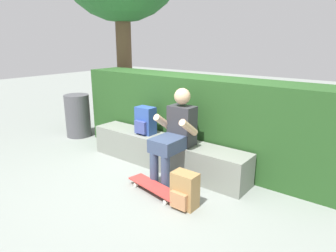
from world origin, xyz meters
The scene contains 8 objects.
ground_plane centered at (0.00, 0.00, 0.00)m, with size 24.00×24.00×0.00m, color gray.
bench_main centered at (0.00, 0.34, 0.22)m, with size 2.52×0.42×0.44m.
person_skater centered at (0.34, 0.14, 0.64)m, with size 0.49×0.62×1.19m.
skateboard_near_person centered at (0.39, -0.34, 0.07)m, with size 0.82×0.33×0.09m.
backpack_on_bench centered at (-0.36, 0.33, 0.63)m, with size 0.28×0.23×0.40m.
backpack_on_ground centered at (0.84, -0.37, 0.19)m, with size 0.28×0.23×0.40m.
hedge_row centered at (0.20, 0.91, 0.63)m, with size 4.18×0.63×1.26m.
trash_bin centered at (-2.21, 0.47, 0.40)m, with size 0.45×0.45×0.79m.
Camera 1 is at (2.53, -2.80, 1.78)m, focal length 32.24 mm.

